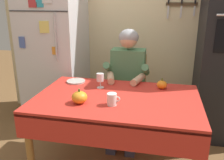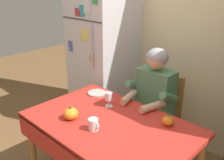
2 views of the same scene
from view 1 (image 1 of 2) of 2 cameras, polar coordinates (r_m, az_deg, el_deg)
The scene contains 10 objects.
back_wall_assembly at distance 3.19m, azimuth 6.56°, elevation 13.92°, with size 3.70×0.13×2.60m.
refrigerator at distance 3.13m, azimuth -13.11°, elevation 6.10°, with size 0.68×0.71×1.80m.
dining_table at distance 2.11m, azimuth 1.01°, elevation -6.27°, with size 1.40×0.90×0.74m.
chair_behind_person at distance 2.89m, azimuth 3.94°, elevation -2.50°, with size 0.40×0.40×0.93m.
seated_person at distance 2.64m, azimuth 3.45°, elevation 0.67°, with size 0.47×0.55×1.25m.
coffee_mug at distance 1.92m, azimuth 0.01°, elevation -4.52°, with size 0.11×0.08×0.10m.
wine_glass at distance 2.28m, azimuth -2.77°, elevation 0.48°, with size 0.07×0.07×0.14m.
pumpkin_large at distance 1.98m, azimuth -7.61°, elevation -4.02°, with size 0.13×0.13×0.12m.
pumpkin_medium at distance 2.32m, azimuth 11.56°, elevation -1.05°, with size 0.09×0.09×0.10m.
serving_tray at distance 2.50m, azimuth -8.42°, elevation -0.30°, with size 0.19×0.19×0.02m, color #B7B2A8.
Camera 1 is at (0.37, -1.81, 1.53)m, focal length 39.15 mm.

